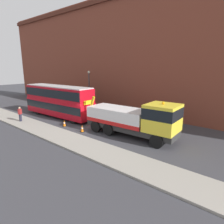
% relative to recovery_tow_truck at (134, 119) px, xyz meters
% --- Properties ---
extents(ground_plane, '(120.00, 120.00, 0.00)m').
position_rel_recovery_tow_truck_xyz_m(ground_plane, '(-5.64, -0.31, -1.76)').
color(ground_plane, '#38383D').
extents(near_kerb, '(60.00, 2.80, 0.15)m').
position_rel_recovery_tow_truck_xyz_m(near_kerb, '(-5.64, -4.51, -1.68)').
color(near_kerb, gray).
rests_on(near_kerb, ground_plane).
extents(building_facade, '(60.00, 1.50, 16.00)m').
position_rel_recovery_tow_truck_xyz_m(building_facade, '(-5.64, 7.85, 6.31)').
color(building_facade, brown).
rests_on(building_facade, ground_plane).
extents(recovery_tow_truck, '(10.19, 3.02, 3.67)m').
position_rel_recovery_tow_truck_xyz_m(recovery_tow_truck, '(0.00, 0.00, 0.00)').
color(recovery_tow_truck, '#2D2D2D').
rests_on(recovery_tow_truck, ground_plane).
extents(double_decker_bus, '(11.13, 3.02, 4.06)m').
position_rel_recovery_tow_truck_xyz_m(double_decker_bus, '(-11.79, -0.02, 0.47)').
color(double_decker_bus, '#B70C19').
rests_on(double_decker_bus, ground_plane).
extents(pedestrian_onlooker, '(0.43, 0.48, 1.71)m').
position_rel_recovery_tow_truck_xyz_m(pedestrian_onlooker, '(-12.99, -4.56, -0.77)').
color(pedestrian_onlooker, '#232333').
rests_on(pedestrian_onlooker, near_kerb).
extents(traffic_cone_near_bus, '(0.36, 0.36, 0.72)m').
position_rel_recovery_tow_truck_xyz_m(traffic_cone_near_bus, '(-7.71, -2.21, -1.42)').
color(traffic_cone_near_bus, orange).
rests_on(traffic_cone_near_bus, ground_plane).
extents(traffic_cone_midway, '(0.36, 0.36, 0.72)m').
position_rel_recovery_tow_truck_xyz_m(traffic_cone_midway, '(-4.77, -2.20, -1.42)').
color(traffic_cone_midway, orange).
rests_on(traffic_cone_midway, ground_plane).
extents(street_lamp, '(0.36, 0.36, 5.83)m').
position_rel_recovery_tow_truck_xyz_m(street_lamp, '(-11.92, 5.66, 1.71)').
color(street_lamp, '#38383D').
rests_on(street_lamp, ground_plane).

